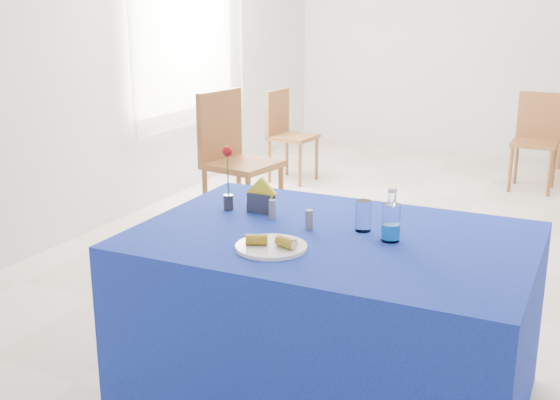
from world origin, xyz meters
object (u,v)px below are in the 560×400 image
at_px(water_bottle, 391,224).
at_px(chair_bg_left, 537,134).
at_px(plate, 271,247).
at_px(chair_win_a, 233,152).
at_px(blue_table, 331,319).
at_px(chair_win_b, 286,129).

xyz_separation_m(water_bottle, chair_bg_left, (0.16, 4.11, -0.33)).
height_order(plate, chair_win_a, chair_win_a).
xyz_separation_m(plate, blue_table, (0.15, 0.26, -0.39)).
distance_m(plate, chair_bg_left, 4.44).
relative_size(blue_table, chair_win_a, 1.53).
distance_m(blue_table, chair_win_a, 2.42).
relative_size(water_bottle, chair_win_a, 0.21).
distance_m(chair_win_a, chair_win_b, 1.57).
xyz_separation_m(chair_bg_left, chair_win_a, (-1.91, -2.25, 0.10)).
bearing_deg(chair_win_b, water_bottle, -143.86).
relative_size(water_bottle, chair_bg_left, 0.25).
xyz_separation_m(plate, water_bottle, (0.39, 0.29, 0.06)).
relative_size(plate, chair_win_a, 0.27).
relative_size(blue_table, water_bottle, 7.44).
bearing_deg(chair_win_b, plate, -150.69).
xyz_separation_m(plate, chair_win_a, (-1.36, 2.14, -0.16)).
distance_m(plate, chair_win_a, 2.54).
relative_size(water_bottle, chair_win_b, 0.25).
bearing_deg(chair_bg_left, water_bottle, -91.06).
height_order(plate, water_bottle, water_bottle).
height_order(chair_bg_left, chair_win_b, chair_bg_left).
distance_m(chair_bg_left, chair_win_b, 2.30).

